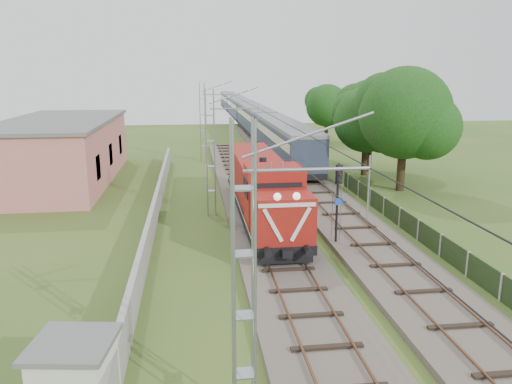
{
  "coord_description": "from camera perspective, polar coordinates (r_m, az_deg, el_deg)",
  "views": [
    {
      "loc": [
        -4.13,
        -19.09,
        9.0
      ],
      "look_at": [
        -0.52,
        8.88,
        2.2
      ],
      "focal_mm": 35.0,
      "sensor_mm": 36.0,
      "label": 1
    }
  ],
  "objects": [
    {
      "name": "track_side",
      "position": [
        41.1,
        5.66,
        1.1
      ],
      "size": [
        4.2,
        80.0,
        0.45
      ],
      "color": "#6B6054",
      "rests_on": "ground"
    },
    {
      "name": "ground",
      "position": [
        21.51,
        4.5,
        -11.22
      ],
      "size": [
        140.0,
        140.0,
        0.0
      ],
      "primitive_type": "plane",
      "color": "#385620",
      "rests_on": "ground"
    },
    {
      "name": "track_main",
      "position": [
        27.85,
        1.56,
        -4.9
      ],
      "size": [
        4.2,
        70.0,
        0.45
      ],
      "color": "#6B6054",
      "rests_on": "ground"
    },
    {
      "name": "locomotive",
      "position": [
        30.34,
        0.66,
        0.58
      ],
      "size": [
        2.91,
        16.6,
        4.22
      ],
      "color": "black",
      "rests_on": "ground"
    },
    {
      "name": "coach_rake",
      "position": [
        84.44,
        -1.14,
        9.17
      ],
      "size": [
        3.09,
        92.06,
        3.57
      ],
      "color": "black",
      "rests_on": "ground"
    },
    {
      "name": "boundary_wall",
      "position": [
        32.26,
        -11.32,
        -1.53
      ],
      "size": [
        0.25,
        40.0,
        1.5
      ],
      "primitive_type": "cube",
      "color": "#9E9E99",
      "rests_on": "ground"
    },
    {
      "name": "fence",
      "position": [
        26.57,
        20.38,
        -5.76
      ],
      "size": [
        0.12,
        32.0,
        1.2
      ],
      "color": "black",
      "rests_on": "ground"
    },
    {
      "name": "tree_c",
      "position": [
        45.1,
        12.6,
        7.97
      ],
      "size": [
        6.02,
        5.73,
        7.8
      ],
      "color": "#352715",
      "rests_on": "ground"
    },
    {
      "name": "catenary",
      "position": [
        31.51,
        -5.12,
        4.46
      ],
      "size": [
        3.31,
        70.0,
        8.0
      ],
      "color": "gray",
      "rests_on": "ground"
    },
    {
      "name": "signal_post",
      "position": [
        25.93,
        9.37,
        0.16
      ],
      "size": [
        0.48,
        0.38,
        4.47
      ],
      "color": "black",
      "rests_on": "ground"
    },
    {
      "name": "tree_b",
      "position": [
        47.0,
        13.08,
        8.63
      ],
      "size": [
        6.49,
        6.18,
        8.42
      ],
      "color": "#352715",
      "rests_on": "ground"
    },
    {
      "name": "station_building",
      "position": [
        44.9,
        -21.34,
        4.47
      ],
      "size": [
        8.4,
        20.4,
        5.22
      ],
      "color": "#C46D69",
      "rests_on": "ground"
    },
    {
      "name": "tree_a",
      "position": [
        39.65,
        16.78,
        8.51
      ],
      "size": [
        7.31,
        6.96,
        9.47
      ],
      "color": "#352715",
      "rests_on": "ground"
    },
    {
      "name": "relay_hut",
      "position": [
        14.92,
        -19.96,
        -19.33
      ],
      "size": [
        2.39,
        2.39,
        2.17
      ],
      "color": "silver",
      "rests_on": "ground"
    },
    {
      "name": "tree_d",
      "position": [
        66.6,
        8.19,
        9.7
      ],
      "size": [
        5.8,
        5.52,
        7.51
      ],
      "color": "#352715",
      "rests_on": "ground"
    }
  ]
}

